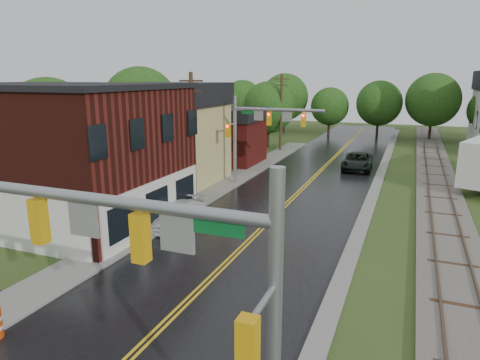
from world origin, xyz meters
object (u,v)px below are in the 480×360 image
Objects in this scene: traffic_signal_near at (174,268)px; utility_pole_c at (281,111)px; tree_left_b at (142,107)px; suv_dark at (357,161)px; tree_left_a at (50,121)px; tree_left_c at (212,114)px; utility_pole_b at (192,134)px; tree_left_e at (269,109)px; pickup_white at (178,215)px; brick_building at (57,152)px; traffic_signal_far at (260,125)px.

utility_pole_c is (-10.27, 42.00, -0.25)m from traffic_signal_near.
tree_left_b reaches higher than traffic_signal_near.
tree_left_a is at bearing -149.72° from suv_dark.
tree_left_a is at bearing -108.43° from tree_left_c.
utility_pole_b is 0.93× the size of tree_left_b.
tree_left_c is at bearing 166.51° from suv_dark.
traffic_signal_near is 0.82× the size of utility_pole_b.
tree_left_e is 1.75× the size of pickup_white.
traffic_signal_near is 30.66m from tree_left_a.
utility_pole_c reaches higher than traffic_signal_near.
utility_pole_c is 16.42m from tree_left_b.
tree_left_c is at bearing -149.80° from utility_pole_c.
traffic_signal_near is 43.24m from utility_pole_c.
pickup_white is (7.68, 1.26, -3.47)m from brick_building.
tree_left_e is (-2.05, 23.90, 0.09)m from utility_pole_b.
tree_left_a reaches higher than suv_dark.
pickup_white is (4.05, -29.64, -4.14)m from tree_left_e.
tree_left_b is at bearing 161.19° from traffic_signal_far.
tree_left_e is (3.64, 30.90, 0.66)m from brick_building.
brick_building is at bearing -168.62° from pickup_white.
utility_pole_c reaches higher than tree_left_e.
utility_pole_b is 1.58× the size of suv_dark.
tree_left_b is (-5.36, 16.90, 1.57)m from brick_building.
tree_left_e is at bearing 139.68° from suv_dark.
tree_left_e is (5.00, 6.00, 0.30)m from tree_left_c.
tree_left_b is 20.98m from pickup_white.
utility_pole_c is 1.04× the size of tree_left_a.
tree_left_a is 18.98m from tree_left_c.
pickup_white is at bearing -85.88° from utility_pole_c.
traffic_signal_far is at bearing -51.18° from tree_left_c.
brick_building is at bearing -72.39° from tree_left_b.
utility_pole_c is at bearing 59.45° from tree_left_a.
traffic_signal_far is 0.85× the size of tree_left_a.
suv_dark is at bearing -38.14° from tree_left_e.
tree_left_a is at bearing -162.70° from traffic_signal_far.
traffic_signal_near is 36.73m from tree_left_b.
suv_dark is at bearing 12.39° from tree_left_b.
utility_pole_c is at bearing 101.09° from traffic_signal_far.
utility_pole_c reaches higher than brick_building.
pickup_white is at bearing -97.07° from traffic_signal_far.
traffic_signal_near is 0.82× the size of utility_pole_c.
utility_pole_b reaches higher than tree_left_c.
utility_pole_b reaches higher than traffic_signal_near.
tree_left_b reaches higher than suv_dark.
suv_dark is (16.96, -3.39, -3.72)m from tree_left_c.
tree_left_b is at bearing 131.92° from pickup_white.
tree_left_b is 9.03m from tree_left_c.
brick_building reaches higher than suv_dark.
tree_left_a is 1.13× the size of tree_left_c.
utility_pole_c is 13.04m from suv_dark.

